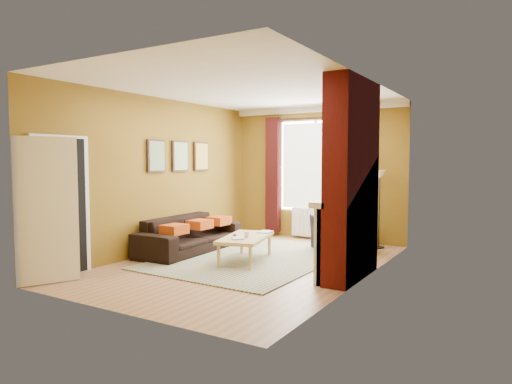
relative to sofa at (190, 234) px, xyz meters
The scene contains 12 objects.
ground 1.48m from the sofa, 10.95° to the right, with size 5.50×5.50×0.00m, color #8A5F3F.
room_walls 2.30m from the sofa, ahead, with size 3.82×5.54×2.83m.
striped_rug 1.31m from the sofa, ahead, with size 2.61×3.57×0.02m.
sofa is the anchor object (origin of this frame).
armchair 2.79m from the sofa, 32.10° to the left, with size 0.99×0.86×0.64m, color black.
coffee_table 1.32m from the sofa, ahead, with size 0.94×1.40×0.43m.
wicker_stool 2.85m from the sofa, 47.61° to the left, with size 0.38×0.38×0.39m.
floor_lamp 3.67m from the sofa, 36.57° to the left, with size 0.28×0.28×1.49m.
book_a 1.39m from the sofa, 22.40° to the right, with size 0.18×0.24×0.02m, color #999999.
book_b 1.34m from the sofa, 13.63° to the left, with size 0.20×0.27×0.02m, color #999999.
mug 1.45m from the sofa, 11.96° to the right, with size 0.10×0.10×0.09m, color #999999.
tv_remote 1.17m from the sofa, 11.96° to the right, with size 0.13×0.16×0.02m.
Camera 1 is at (3.84, -6.19, 1.67)m, focal length 32.00 mm.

